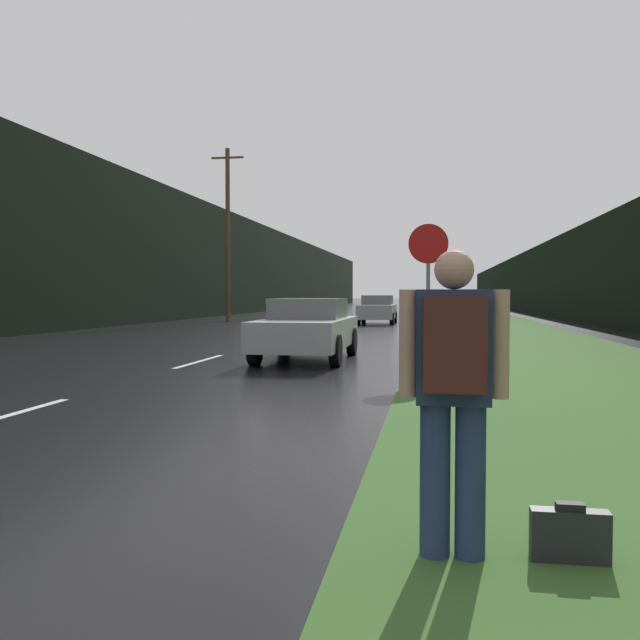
% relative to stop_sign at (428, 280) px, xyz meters
% --- Properties ---
extents(grass_verge, '(6.00, 240.00, 0.02)m').
position_rel_stop_sign_xyz_m(grass_verge, '(2.56, 29.52, -1.72)').
color(grass_verge, '#386028').
rests_on(grass_verge, ground_plane).
extents(lane_stripe_c, '(0.12, 3.00, 0.01)m').
position_rel_stop_sign_xyz_m(lane_stripe_c, '(-4.95, 1.55, -1.72)').
color(lane_stripe_c, silver).
rests_on(lane_stripe_c, ground_plane).
extents(lane_stripe_d, '(0.12, 3.00, 0.01)m').
position_rel_stop_sign_xyz_m(lane_stripe_d, '(-4.95, 8.55, -1.72)').
color(lane_stripe_d, silver).
rests_on(lane_stripe_d, ground_plane).
extents(treeline_far_side, '(2.00, 140.00, 7.52)m').
position_rel_stop_sign_xyz_m(treeline_far_side, '(-15.46, 39.52, 2.03)').
color(treeline_far_side, black).
rests_on(treeline_far_side, ground_plane).
extents(treeline_near_side, '(2.00, 140.00, 5.09)m').
position_rel_stop_sign_xyz_m(treeline_near_side, '(8.56, 39.52, 0.82)').
color(treeline_near_side, black).
rests_on(treeline_near_side, ground_plane).
extents(utility_pole_far, '(1.80, 0.24, 9.44)m').
position_rel_stop_sign_xyz_m(utility_pole_far, '(-11.06, 23.25, 3.13)').
color(utility_pole_far, '#4C3823').
rests_on(utility_pole_far, ground_plane).
extents(stop_sign, '(0.73, 0.07, 2.76)m').
position_rel_stop_sign_xyz_m(stop_sign, '(0.00, 0.00, 0.00)').
color(stop_sign, slate).
rests_on(stop_sign, ground_plane).
extents(hitchhiker_with_backpack, '(0.59, 0.41, 1.70)m').
position_rel_stop_sign_xyz_m(hitchhiker_with_backpack, '(0.21, -8.89, -0.75)').
color(hitchhiker_with_backpack, navy).
rests_on(hitchhiker_with_backpack, ground_plane).
extents(suitcase, '(0.41, 0.11, 0.34)m').
position_rel_stop_sign_xyz_m(suitcase, '(0.84, -8.82, -1.57)').
color(suitcase, '#232326').
rests_on(suitcase, ground_plane).
extents(car_passing_near, '(1.89, 4.41, 1.38)m').
position_rel_stop_sign_xyz_m(car_passing_near, '(-2.69, 2.33, -1.02)').
color(car_passing_near, '#9E9EA3').
rests_on(car_passing_near, ground_plane).
extents(car_passing_far, '(1.83, 4.06, 1.43)m').
position_rel_stop_sign_xyz_m(car_passing_far, '(-2.69, 21.28, -1.00)').
color(car_passing_far, '#9E9EA3').
rests_on(car_passing_far, ground_plane).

